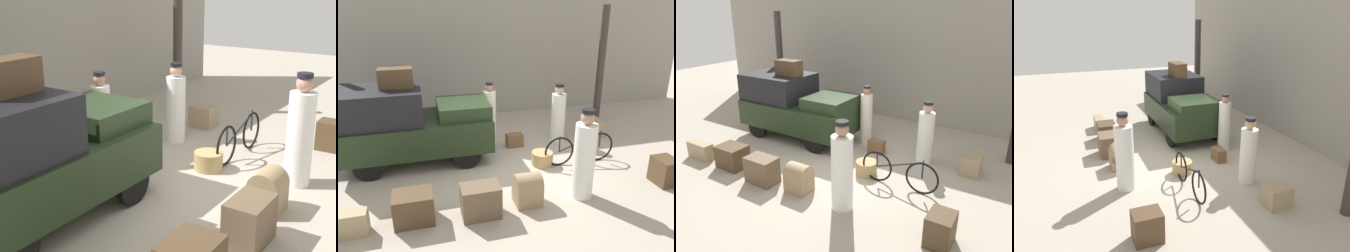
{
  "view_description": "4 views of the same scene",
  "coord_description": "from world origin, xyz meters",
  "views": [
    {
      "loc": [
        -5.63,
        -3.71,
        3.17
      ],
      "look_at": [
        0.2,
        0.2,
        0.95
      ],
      "focal_mm": 50.0,
      "sensor_mm": 36.0,
      "label": 1
    },
    {
      "loc": [
        -1.68,
        -6.62,
        3.63
      ],
      "look_at": [
        0.2,
        0.2,
        0.95
      ],
      "focal_mm": 35.0,
      "sensor_mm": 36.0,
      "label": 2
    },
    {
      "loc": [
        4.22,
        -6.22,
        3.77
      ],
      "look_at": [
        0.2,
        0.2,
        0.95
      ],
      "focal_mm": 35.0,
      "sensor_mm": 36.0,
      "label": 3
    },
    {
      "loc": [
        7.95,
        -2.74,
        3.86
      ],
      "look_at": [
        0.2,
        0.2,
        0.95
      ],
      "focal_mm": 35.0,
      "sensor_mm": 36.0,
      "label": 4
    }
  ],
  "objects": [
    {
      "name": "truck",
      "position": [
        -1.96,
        0.93,
        0.97
      ],
      "size": [
        3.42,
        1.64,
        1.84
      ],
      "color": "black",
      "rests_on": "ground"
    },
    {
      "name": "trunk_barrel_dark",
      "position": [
        0.15,
        -1.53,
        0.31
      ],
      "size": [
        0.5,
        0.45,
        0.63
      ],
      "color": "#937A56",
      "rests_on": "ground"
    },
    {
      "name": "trunk_large_brown",
      "position": [
        0.68,
        1.08,
        0.18
      ],
      "size": [
        0.43,
        0.26,
        0.35
      ],
      "color": "brown",
      "rests_on": "ground"
    },
    {
      "name": "ground_plane",
      "position": [
        0.0,
        0.0,
        0.0
      ],
      "size": [
        30.0,
        30.0,
        0.0
      ],
      "primitive_type": "plane",
      "color": "#A89E8E"
    },
    {
      "name": "canopy_pillar_left",
      "position": [
        -3.8,
        2.36,
        1.79
      ],
      "size": [
        0.23,
        0.23,
        3.57
      ],
      "color": "#38332D",
      "rests_on": "ground"
    },
    {
      "name": "trunk_umber_medium",
      "position": [
        -1.95,
        -1.53,
        0.28
      ],
      "size": [
        0.69,
        0.54,
        0.55
      ],
      "color": "#4C3823",
      "rests_on": "ground"
    },
    {
      "name": "porter_standing_middle",
      "position": [
        1.96,
        1.19,
        0.73
      ],
      "size": [
        0.39,
        0.39,
        1.6
      ],
      "color": "white",
      "rests_on": "ground"
    },
    {
      "name": "trunk_wicker_pale",
      "position": [
        -3.06,
        -1.64,
        0.21
      ],
      "size": [
        0.74,
        0.27,
        0.42
      ],
      "color": "#9E8966",
      "rests_on": "ground"
    },
    {
      "name": "conductor_in_dark_uniform",
      "position": [
        1.27,
        -1.57,
        0.83
      ],
      "size": [
        0.42,
        0.42,
        1.82
      ],
      "color": "white",
      "rests_on": "ground"
    },
    {
      "name": "bicycle",
      "position": [
        1.89,
        -0.26,
        0.37
      ],
      "size": [
        1.77,
        0.04,
        0.77
      ],
      "color": "black",
      "rests_on": "ground"
    },
    {
      "name": "station_building_facade",
      "position": [
        0.0,
        4.08,
        2.25
      ],
      "size": [
        16.0,
        0.15,
        4.5
      ],
      "color": "gray",
      "rests_on": "ground"
    },
    {
      "name": "trunk_on_truck_roof",
      "position": [
        -2.14,
        0.93,
        2.06
      ],
      "size": [
        0.74,
        0.4,
        0.43
      ],
      "color": "#4C3823",
      "rests_on": "truck"
    },
    {
      "name": "suitcase_small_leather",
      "position": [
        -0.79,
        -1.68,
        0.3
      ],
      "size": [
        0.69,
        0.46,
        0.6
      ],
      "color": "brown",
      "rests_on": "ground"
    },
    {
      "name": "porter_with_bicycle",
      "position": [
        0.11,
        1.53,
        0.78
      ],
      "size": [
        0.33,
        0.33,
        1.69
      ],
      "color": "silver",
      "rests_on": "ground"
    },
    {
      "name": "suitcase_tan_flat",
      "position": [
        3.2,
        -1.59,
        0.28
      ],
      "size": [
        0.43,
        0.52,
        0.57
      ],
      "color": "#4C3823",
      "rests_on": "ground"
    },
    {
      "name": "wicker_basket",
      "position": [
        1.01,
        -0.1,
        0.16
      ],
      "size": [
        0.5,
        0.5,
        0.32
      ],
      "color": "tan",
      "rests_on": "ground"
    },
    {
      "name": "suitcase_black_upright",
      "position": [
        3.12,
        1.21,
        0.24
      ],
      "size": [
        0.41,
        0.53,
        0.48
      ],
      "color": "#9E8966",
      "rests_on": "ground"
    }
  ]
}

